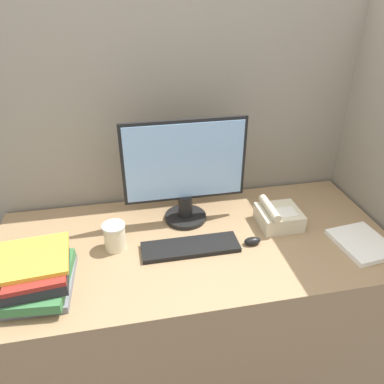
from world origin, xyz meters
name	(u,v)px	position (x,y,z in m)	size (l,w,h in m)	color
cubicle_panel_rear	(178,176)	(0.00, 0.81, 0.87)	(2.09, 0.04, 1.75)	gray
cubicle_panel_right	(381,198)	(0.88, 0.42, 0.87)	(0.04, 0.83, 1.75)	gray
desk	(194,306)	(0.00, 0.39, 0.39)	(1.69, 0.77, 0.78)	#937551
monitor	(185,172)	(-0.01, 0.57, 1.02)	(0.54, 0.19, 0.48)	black
keyboard	(190,247)	(-0.03, 0.34, 0.79)	(0.40, 0.12, 0.02)	black
mouse	(252,241)	(0.23, 0.32, 0.79)	(0.07, 0.04, 0.03)	black
coffee_cup	(115,236)	(-0.33, 0.41, 0.84)	(0.09, 0.09, 0.12)	beige
book_stack	(37,275)	(-0.60, 0.22, 0.84)	(0.26, 0.32, 0.14)	slate
desk_telephone	(278,216)	(0.39, 0.44, 0.82)	(0.18, 0.18, 0.11)	beige
paper_pile	(362,243)	(0.68, 0.22, 0.79)	(0.23, 0.26, 0.02)	white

